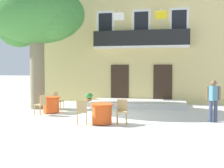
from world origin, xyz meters
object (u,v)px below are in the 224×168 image
(cafe_chair_near_tree_0, at_px, (58,100))
(cafe_chair_near_tree_1, at_px, (41,103))
(plane_tree, at_px, (36,18))
(pedestrian_near_entrance, at_px, (213,98))
(cafe_table_middle, at_px, (102,114))
(cafe_chair_middle_0, at_px, (82,110))
(ground_planter_left, at_px, (89,97))
(cafe_table_near_tree, at_px, (51,104))
(cafe_chair_middle_1, at_px, (122,110))

(cafe_chair_near_tree_0, height_order, cafe_chair_near_tree_1, same)
(plane_tree, height_order, pedestrian_near_entrance, plane_tree)
(cafe_table_middle, relative_size, cafe_chair_middle_0, 0.95)
(cafe_chair_middle_0, relative_size, ground_planter_left, 1.44)
(cafe_table_middle, xyz_separation_m, cafe_chair_middle_0, (-0.69, -0.30, 0.14))
(cafe_table_middle, bearing_deg, cafe_table_near_tree, 145.82)
(plane_tree, bearing_deg, cafe_chair_middle_1, -31.52)
(plane_tree, bearing_deg, ground_planter_left, 49.51)
(cafe_chair_near_tree_1, relative_size, ground_planter_left, 1.44)
(cafe_chair_near_tree_1, relative_size, cafe_chair_middle_0, 1.00)
(cafe_chair_middle_0, bearing_deg, ground_planter_left, 104.38)
(cafe_table_near_tree, distance_m, ground_planter_left, 3.78)
(pedestrian_near_entrance, bearing_deg, cafe_chair_middle_1, -162.36)
(plane_tree, xyz_separation_m, cafe_chair_near_tree_1, (1.25, -1.99, -4.16))
(ground_planter_left, bearing_deg, cafe_chair_near_tree_0, -103.74)
(cafe_chair_middle_1, bearing_deg, cafe_table_near_tree, 153.28)
(cafe_table_near_tree, bearing_deg, cafe_chair_near_tree_0, 89.70)
(plane_tree, relative_size, cafe_chair_near_tree_0, 6.96)
(cafe_chair_near_tree_1, bearing_deg, cafe_chair_middle_1, -16.31)
(cafe_table_middle, distance_m, ground_planter_left, 6.14)
(cafe_chair_middle_1, height_order, pedestrian_near_entrance, pedestrian_near_entrance)
(plane_tree, distance_m, cafe_chair_near_tree_0, 4.41)
(cafe_chair_near_tree_0, xyz_separation_m, cafe_table_middle, (2.96, -2.76, -0.14))
(plane_tree, distance_m, cafe_chair_near_tree_1, 4.78)
(cafe_chair_middle_0, bearing_deg, cafe_chair_near_tree_0, 126.48)
(cafe_chair_near_tree_0, xyz_separation_m, cafe_chair_near_tree_1, (-0.13, -1.50, 0.00))
(cafe_chair_middle_0, xyz_separation_m, pedestrian_near_entrance, (4.82, 1.52, 0.39))
(plane_tree, distance_m, pedestrian_near_entrance, 9.48)
(cafe_table_near_tree, bearing_deg, cafe_table_middle, -34.18)
(ground_planter_left, bearing_deg, plane_tree, -130.49)
(cafe_table_middle, bearing_deg, cafe_chair_near_tree_0, 136.92)
(cafe_chair_near_tree_0, bearing_deg, plane_tree, 160.24)
(cafe_chair_near_tree_1, xyz_separation_m, cafe_chair_middle_1, (3.83, -1.12, 0.00))
(cafe_table_near_tree, bearing_deg, cafe_chair_near_tree_1, -99.61)
(ground_planter_left, xyz_separation_m, pedestrian_near_entrance, (6.36, -4.49, 0.57))
(pedestrian_near_entrance, bearing_deg, cafe_chair_near_tree_1, 179.66)
(cafe_table_near_tree, bearing_deg, cafe_chair_middle_1, -26.72)
(cafe_chair_near_tree_1, bearing_deg, pedestrian_near_entrance, -0.34)
(cafe_table_near_tree, xyz_separation_m, ground_planter_left, (0.73, 3.71, -0.04))
(cafe_chair_near_tree_1, distance_m, pedestrian_near_entrance, 7.22)
(cafe_chair_near_tree_0, distance_m, ground_planter_left, 3.04)
(plane_tree, xyz_separation_m, pedestrian_near_entrance, (8.46, -2.03, -3.77))
(cafe_chair_middle_0, distance_m, ground_planter_left, 6.21)
(cafe_chair_near_tree_1, height_order, cafe_chair_middle_1, same)
(cafe_chair_near_tree_1, bearing_deg, cafe_chair_middle_0, -33.18)
(cafe_chair_middle_0, bearing_deg, cafe_chair_near_tree_1, 146.82)
(cafe_chair_near_tree_0, relative_size, cafe_chair_near_tree_1, 1.00)
(cafe_table_near_tree, distance_m, cafe_chair_near_tree_0, 0.77)
(cafe_chair_middle_1, bearing_deg, cafe_chair_middle_0, -162.67)
(cafe_table_near_tree, distance_m, cafe_chair_near_tree_1, 0.77)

